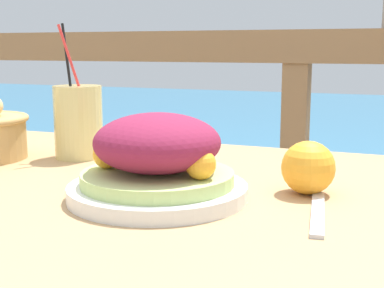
# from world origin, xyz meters

# --- Properties ---
(patio_table) EXTENTS (1.28, 0.81, 0.77)m
(patio_table) POSITION_xyz_m (0.00, 0.00, 0.67)
(patio_table) COLOR tan
(patio_table) RESTS_ON ground_plane
(railing_fence) EXTENTS (2.80, 0.08, 1.02)m
(railing_fence) POSITION_xyz_m (0.00, 0.83, 0.77)
(railing_fence) COLOR brown
(railing_fence) RESTS_ON ground_plane
(sea_backdrop) EXTENTS (12.00, 4.00, 0.48)m
(sea_backdrop) POSITION_xyz_m (0.00, 3.33, 0.24)
(sea_backdrop) COLOR teal
(sea_backdrop) RESTS_ON ground_plane
(salad_plate) EXTENTS (0.25, 0.25, 0.12)m
(salad_plate) POSITION_xyz_m (-0.03, -0.03, 0.82)
(salad_plate) COLOR silver
(salad_plate) RESTS_ON patio_table
(drink_glass) EXTENTS (0.09, 0.09, 0.25)m
(drink_glass) POSITION_xyz_m (-0.28, 0.17, 0.83)
(drink_glass) COLOR #DBCC7F
(drink_glass) RESTS_ON patio_table
(knife) EXTENTS (0.04, 0.18, 0.00)m
(knife) POSITION_xyz_m (0.19, -0.02, 0.77)
(knife) COLOR silver
(knife) RESTS_ON patio_table
(orange_near_basket) EXTENTS (0.08, 0.08, 0.08)m
(orange_near_basket) POSITION_xyz_m (0.16, 0.07, 0.80)
(orange_near_basket) COLOR #F9A328
(orange_near_basket) RESTS_ON patio_table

